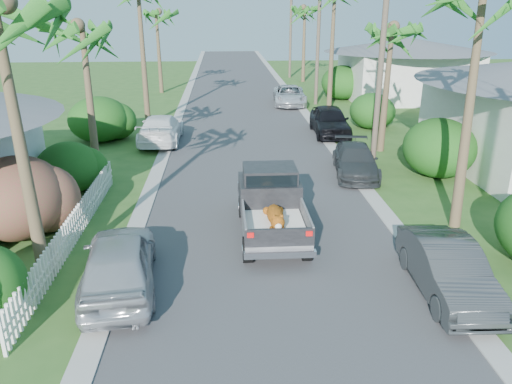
{
  "coord_description": "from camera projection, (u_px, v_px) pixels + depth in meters",
  "views": [
    {
      "loc": [
        -1.33,
        -8.92,
        6.89
      ],
      "look_at": [
        -0.36,
        5.76,
        1.4
      ],
      "focal_mm": 35.0,
      "sensor_mm": 36.0,
      "label": 1
    }
  ],
  "objects": [
    {
      "name": "ground",
      "position": [
        290.0,
        344.0,
        10.83
      ],
      "size": [
        120.0,
        120.0,
        0.0
      ],
      "primitive_type": "plane",
      "color": "#305720",
      "rests_on": "ground"
    },
    {
      "name": "shrub_l_d",
      "position": [
        99.0,
        119.0,
        26.74
      ],
      "size": [
        3.2,
        3.52,
        2.4
      ],
      "primitive_type": "ellipsoid",
      "color": "#164B15",
      "rests_on": "ground"
    },
    {
      "name": "parked_car_rn",
      "position": [
        448.0,
        270.0,
        12.52
      ],
      "size": [
        1.6,
        4.19,
        1.36
      ],
      "primitive_type": "imported",
      "rotation": [
        0.0,
        0.0,
        -0.04
      ],
      "color": "#303435",
      "rests_on": "ground"
    },
    {
      "name": "house_right_far",
      "position": [
        406.0,
        71.0,
        38.94
      ],
      "size": [
        9.0,
        8.0,
        4.6
      ],
      "color": "silver",
      "rests_on": "ground"
    },
    {
      "name": "parked_car_rm",
      "position": [
        355.0,
        161.0,
        21.52
      ],
      "size": [
        2.33,
        4.52,
        1.25
      ],
      "primitive_type": "imported",
      "rotation": [
        0.0,
        0.0,
        -0.14
      ],
      "color": "#303335",
      "rests_on": "ground"
    },
    {
      "name": "palm_l_d",
      "position": [
        156.0,
        12.0,
        39.96
      ],
      "size": [
        4.4,
        4.4,
        7.7
      ],
      "color": "brown",
      "rests_on": "ground"
    },
    {
      "name": "parked_car_rf",
      "position": [
        330.0,
        121.0,
        28.19
      ],
      "size": [
        2.05,
        4.78,
        1.61
      ],
      "primitive_type": "imported",
      "rotation": [
        0.0,
        0.0,
        -0.03
      ],
      "color": "black",
      "rests_on": "ground"
    },
    {
      "name": "utility_pole_b",
      "position": [
        381.0,
        62.0,
        21.73
      ],
      "size": [
        1.6,
        0.26,
        9.0
      ],
      "color": "brown",
      "rests_on": "ground"
    },
    {
      "name": "parked_car_lf",
      "position": [
        161.0,
        129.0,
        26.57
      ],
      "size": [
        2.17,
        5.17,
        1.49
      ],
      "primitive_type": "imported",
      "rotation": [
        0.0,
        0.0,
        3.12
      ],
      "color": "white",
      "rests_on": "ground"
    },
    {
      "name": "shrub_r_b",
      "position": [
        439.0,
        148.0,
        21.17
      ],
      "size": [
        3.0,
        3.3,
        2.5
      ],
      "primitive_type": "ellipsoid",
      "color": "#164B15",
      "rests_on": "ground"
    },
    {
      "name": "palm_r_d",
      "position": [
        305.0,
        8.0,
        46.27
      ],
      "size": [
        4.4,
        4.4,
        8.0
      ],
      "color": "brown",
      "rests_on": "ground"
    },
    {
      "name": "shrub_r_d",
      "position": [
        342.0,
        82.0,
        38.92
      ],
      "size": [
        3.2,
        3.52,
        2.6
      ],
      "primitive_type": "ellipsoid",
      "color": "#164B15",
      "rests_on": "ground"
    },
    {
      "name": "palm_r_b",
      "position": [
        392.0,
        28.0,
        23.19
      ],
      "size": [
        4.4,
        4.4,
        7.2
      ],
      "color": "brown",
      "rests_on": "ground"
    },
    {
      "name": "pickup_truck",
      "position": [
        270.0,
        200.0,
        16.12
      ],
      "size": [
        1.98,
        5.12,
        2.06
      ],
      "color": "black",
      "rests_on": "ground"
    },
    {
      "name": "shrub_l_c",
      "position": [
        68.0,
        168.0,
        19.37
      ],
      "size": [
        2.4,
        2.64,
        2.0
      ],
      "primitive_type": "ellipsoid",
      "color": "#164B15",
      "rests_on": "ground"
    },
    {
      "name": "parked_car_ln",
      "position": [
        119.0,
        262.0,
        12.7
      ],
      "size": [
        2.33,
        4.68,
        1.53
      ],
      "primitive_type": "imported",
      "rotation": [
        0.0,
        0.0,
        3.26
      ],
      "color": "#B3B5BA",
      "rests_on": "ground"
    },
    {
      "name": "road",
      "position": [
        243.0,
        113.0,
        34.2
      ],
      "size": [
        8.0,
        100.0,
        0.02
      ],
      "primitive_type": "cube",
      "color": "#38383A",
      "rests_on": "ground"
    },
    {
      "name": "picket_fence",
      "position": [
        75.0,
        226.0,
        15.43
      ],
      "size": [
        0.1,
        11.0,
        1.0
      ],
      "primitive_type": "cube",
      "color": "white",
      "rests_on": "ground"
    },
    {
      "name": "utility_pole_c",
      "position": [
        318.0,
        40.0,
        35.75
      ],
      "size": [
        1.6,
        0.26,
        9.0
      ],
      "color": "brown",
      "rests_on": "ground"
    },
    {
      "name": "palm_l_b",
      "position": [
        81.0,
        26.0,
        19.48
      ],
      "size": [
        4.4,
        4.4,
        7.4
      ],
      "color": "brown",
      "rests_on": "ground"
    },
    {
      "name": "shrub_r_c",
      "position": [
        372.0,
        111.0,
        29.63
      ],
      "size": [
        2.6,
        2.86,
        2.1
      ],
      "primitive_type": "ellipsoid",
      "color": "#164B15",
      "rests_on": "ground"
    },
    {
      "name": "parked_car_rd",
      "position": [
        290.0,
        96.0,
        36.83
      ],
      "size": [
        2.6,
        5.1,
        1.38
      ],
      "primitive_type": "imported",
      "rotation": [
        0.0,
        0.0,
        -0.06
      ],
      "color": "silver",
      "rests_on": "ground"
    },
    {
      "name": "curb_left",
      "position": [
        179.0,
        114.0,
        33.92
      ],
      "size": [
        0.6,
        100.0,
        0.06
      ],
      "primitive_type": "cube",
      "color": "#A5A39E",
      "rests_on": "ground"
    },
    {
      "name": "shrub_l_b",
      "position": [
        17.0,
        198.0,
        15.5
      ],
      "size": [
        3.0,
        3.3,
        2.6
      ],
      "primitive_type": "ellipsoid",
      "color": "#B0193D",
      "rests_on": "ground"
    },
    {
      "name": "utility_pole_d",
      "position": [
        291.0,
        31.0,
        49.77
      ],
      "size": [
        1.6,
        0.26,
        9.0
      ],
      "color": "brown",
      "rests_on": "ground"
    },
    {
      "name": "curb_right",
      "position": [
        305.0,
        112.0,
        34.46
      ],
      "size": [
        0.6,
        100.0,
        0.06
      ],
      "primitive_type": "cube",
      "color": "#A5A39E",
      "rests_on": "ground"
    }
  ]
}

